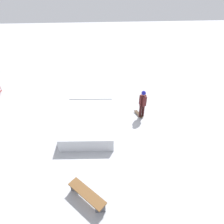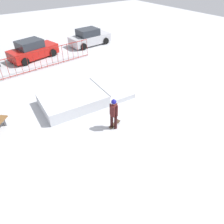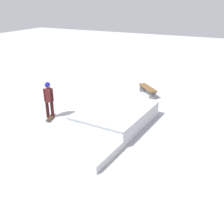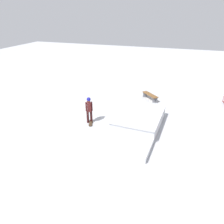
{
  "view_description": "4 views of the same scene",
  "coord_description": "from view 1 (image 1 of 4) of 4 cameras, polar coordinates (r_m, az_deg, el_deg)",
  "views": [
    {
      "loc": [
        -7.59,
        -0.28,
        6.81
      ],
      "look_at": [
        0.64,
        -0.93,
        0.9
      ],
      "focal_mm": 30.53,
      "sensor_mm": 36.0,
      "label": 1
    },
    {
      "loc": [
        -3.34,
        -9.24,
        6.93
      ],
      "look_at": [
        1.24,
        -2.67,
        1.0
      ],
      "focal_mm": 32.81,
      "sensor_mm": 36.0,
      "label": 2
    },
    {
      "loc": [
        10.25,
        5.0,
        5.23
      ],
      "look_at": [
        0.69,
        0.22,
        0.6
      ],
      "focal_mm": 42.75,
      "sensor_mm": 36.0,
      "label": 3
    },
    {
      "loc": [
        11.97,
        2.4,
        6.51
      ],
      "look_at": [
        1.16,
        -1.26,
        0.9
      ],
      "focal_mm": 33.37,
      "sensor_mm": 36.0,
      "label": 4
    }
  ],
  "objects": [
    {
      "name": "skater",
      "position": [
        10.9,
        9.17,
        2.92
      ],
      "size": [
        0.44,
        0.39,
        1.73
      ],
      "rotation": [
        0.0,
        0.0,
        0.53
      ],
      "color": "black",
      "rests_on": "ground"
    },
    {
      "name": "park_bench",
      "position": [
        7.57,
        -7.5,
        -23.37
      ],
      "size": [
        1.4,
        1.42,
        0.48
      ],
      "rotation": [
        0.0,
        0.0,
        0.8
      ],
      "color": "brown",
      "rests_on": "ground"
    },
    {
      "name": "skate_ramp",
      "position": [
        10.8,
        -6.72,
        -1.67
      ],
      "size": [
        5.54,
        2.91,
        0.74
      ],
      "rotation": [
        0.0,
        0.0,
        -0.06
      ],
      "color": "silver",
      "rests_on": "ground"
    },
    {
      "name": "ground_plane",
      "position": [
        10.2,
        -4.95,
        -6.44
      ],
      "size": [
        60.0,
        60.0,
        0.0
      ],
      "primitive_type": "plane",
      "color": "#B7BABF"
    },
    {
      "name": "skateboard",
      "position": [
        11.52,
        7.93,
        -0.58
      ],
      "size": [
        0.82,
        0.45,
        0.09
      ],
      "rotation": [
        0.0,
        0.0,
        0.33
      ],
      "color": "#3F2D1E",
      "rests_on": "ground"
    }
  ]
}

